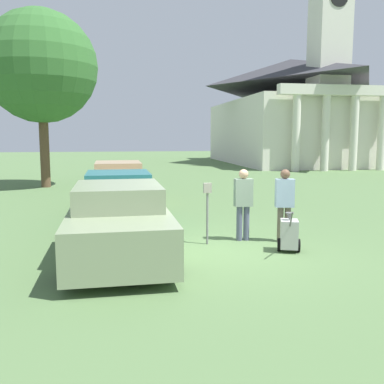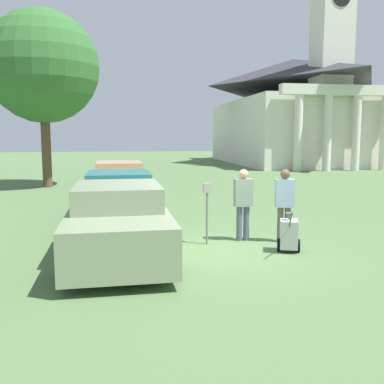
{
  "view_description": "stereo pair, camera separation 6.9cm",
  "coord_description": "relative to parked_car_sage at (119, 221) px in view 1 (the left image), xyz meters",
  "views": [
    {
      "loc": [
        -2.19,
        -8.8,
        2.46
      ],
      "look_at": [
        -0.45,
        1.37,
        1.1
      ],
      "focal_mm": 40.0,
      "sensor_mm": 36.0,
      "label": 1
    },
    {
      "loc": [
        -2.13,
        -8.81,
        2.46
      ],
      "look_at": [
        -0.45,
        1.37,
        1.1
      ],
      "focal_mm": 40.0,
      "sensor_mm": 36.0,
      "label": 2
    }
  ],
  "objects": [
    {
      "name": "parked_car_tan",
      "position": [
        0.0,
        6.44,
        0.02
      ],
      "size": [
        1.97,
        5.02,
        1.56
      ],
      "rotation": [
        0.0,
        0.0,
        0.02
      ],
      "color": "tan",
      "rests_on": "ground_plane"
    },
    {
      "name": "parked_car_teal",
      "position": [
        0.0,
        3.13,
        -0.01
      ],
      "size": [
        2.12,
        4.7,
        1.47
      ],
      "rotation": [
        0.0,
        0.0,
        0.02
      ],
      "color": "#23666B",
      "rests_on": "ground_plane"
    },
    {
      "name": "person_supervisor",
      "position": [
        3.79,
        0.38,
        0.27
      ],
      "size": [
        0.45,
        0.29,
        1.7
      ],
      "rotation": [
        0.0,
        0.0,
        2.96
      ],
      "color": "#665B4C",
      "rests_on": "ground_plane"
    },
    {
      "name": "parking_meter",
      "position": [
        1.99,
        0.46,
        0.28
      ],
      "size": [
        0.18,
        0.09,
        1.41
      ],
      "color": "slate",
      "rests_on": "ground_plane"
    },
    {
      "name": "person_worker",
      "position": [
        2.89,
        0.68,
        0.26
      ],
      "size": [
        0.43,
        0.23,
        1.69
      ],
      "rotation": [
        0.0,
        0.0,
        3.11
      ],
      "color": "#515670",
      "rests_on": "ground_plane"
    },
    {
      "name": "church",
      "position": [
        15.41,
        28.01,
        4.27
      ],
      "size": [
        11.05,
        18.41,
        21.27
      ],
      "color": "silver",
      "rests_on": "ground_plane"
    },
    {
      "name": "parked_car_sage",
      "position": [
        0.0,
        0.0,
        0.0
      ],
      "size": [
        2.12,
        5.1,
        1.49
      ],
      "rotation": [
        0.0,
        0.0,
        0.02
      ],
      "color": "gray",
      "rests_on": "ground_plane"
    },
    {
      "name": "shade_tree",
      "position": [
        -3.46,
        12.55,
        4.95
      ],
      "size": [
        5.23,
        5.23,
        8.28
      ],
      "color": "brown",
      "rests_on": "ground_plane"
    },
    {
      "name": "equipment_cart",
      "position": [
        3.58,
        -0.45,
        -0.31
      ],
      "size": [
        0.54,
        1.0,
        1.0
      ],
      "rotation": [
        0.0,
        0.0,
        -0.33
      ],
      "color": "#B2B2AD",
      "rests_on": "ground_plane"
    },
    {
      "name": "ground_plane",
      "position": [
        2.22,
        -0.08,
        -0.7
      ],
      "size": [
        120.0,
        120.0,
        0.0
      ],
      "primitive_type": "plane",
      "color": "#517042"
    }
  ]
}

